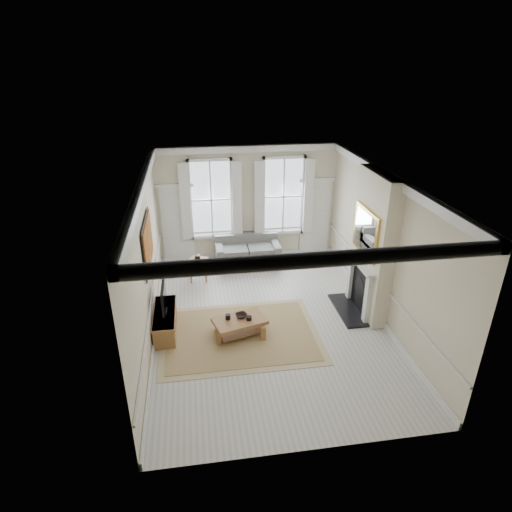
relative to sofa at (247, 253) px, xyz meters
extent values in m
plane|color=#B7B5AD|center=(0.08, -3.11, -0.36)|extent=(7.20, 7.20, 0.00)
plane|color=white|center=(0.08, -3.11, 3.04)|extent=(7.20, 7.20, 0.00)
plane|color=beige|center=(0.08, 0.49, 1.34)|extent=(5.20, 0.00, 5.20)
plane|color=beige|center=(-2.52, -3.11, 1.34)|extent=(0.00, 7.20, 7.20)
plane|color=beige|center=(2.68, -3.11, 1.34)|extent=(0.00, 7.20, 7.20)
cube|color=silver|center=(-1.97, 0.45, 0.79)|extent=(0.90, 0.08, 2.30)
cube|color=silver|center=(2.13, 0.45, 0.79)|extent=(0.90, 0.08, 2.30)
cube|color=#C67022|center=(-2.48, -2.81, 1.69)|extent=(0.05, 1.66, 1.06)
cube|color=beige|center=(2.51, -2.91, 1.34)|extent=(0.35, 1.70, 3.38)
cube|color=black|center=(2.08, -2.91, -0.33)|extent=(0.55, 1.50, 0.05)
cube|color=silver|center=(2.28, -3.46, 0.22)|extent=(0.10, 0.18, 1.15)
cube|color=silver|center=(2.28, -2.36, 0.22)|extent=(0.10, 0.18, 1.15)
cube|color=silver|center=(2.23, -2.91, 0.94)|extent=(0.20, 1.45, 0.06)
cube|color=black|center=(2.33, -2.91, 0.19)|extent=(0.02, 0.92, 1.00)
cube|color=#BA8F33|center=(2.29, -2.91, 1.69)|extent=(0.06, 1.26, 1.06)
cube|color=#60615E|center=(0.00, -0.06, -0.09)|extent=(1.85, 0.90, 0.42)
cube|color=#60615E|center=(0.00, 0.29, 0.28)|extent=(1.85, 0.20, 0.44)
cube|color=#60615E|center=(-0.82, -0.06, 0.16)|extent=(0.20, 0.90, 0.30)
cube|color=#60615E|center=(0.82, -0.06, 0.16)|extent=(0.20, 0.90, 0.30)
cylinder|color=brown|center=(-0.80, -0.39, -0.32)|extent=(0.06, 0.06, 0.08)
cylinder|color=brown|center=(0.80, 0.27, -0.32)|extent=(0.06, 0.06, 0.08)
cube|color=brown|center=(-1.46, -0.73, 0.20)|extent=(0.63, 0.63, 0.06)
cube|color=brown|center=(-1.66, -0.92, -0.09)|extent=(0.05, 0.05, 0.53)
cube|color=brown|center=(-1.27, -0.92, -0.09)|extent=(0.05, 0.05, 0.53)
cube|color=brown|center=(-1.66, -0.54, -0.09)|extent=(0.05, 0.05, 0.53)
cube|color=brown|center=(-1.27, -0.54, -0.09)|extent=(0.05, 0.05, 0.53)
cube|color=olive|center=(-0.64, -3.52, -0.35)|extent=(3.50, 2.60, 0.02)
cube|color=brown|center=(-0.64, -3.52, 0.02)|extent=(1.26, 0.93, 0.08)
cube|color=brown|center=(-1.10, -3.74, -0.19)|extent=(0.10, 0.10, 0.34)
cube|color=brown|center=(-0.18, -3.74, -0.19)|extent=(0.10, 0.10, 0.34)
cube|color=brown|center=(-1.10, -3.29, -0.19)|extent=(0.10, 0.10, 0.34)
cube|color=brown|center=(-0.18, -3.29, -0.19)|extent=(0.10, 0.10, 0.34)
cylinder|color=black|center=(-0.89, -3.47, 0.12)|extent=(0.11, 0.11, 0.11)
cylinder|color=black|center=(-0.44, -3.57, 0.10)|extent=(0.12, 0.12, 0.09)
imported|color=black|center=(-0.59, -3.42, 0.09)|extent=(0.31, 0.31, 0.06)
cube|color=brown|center=(-2.26, -3.11, -0.11)|extent=(0.46, 1.42, 0.51)
cube|color=black|center=(-2.24, -3.11, 0.16)|extent=(0.08, 0.30, 0.03)
cube|color=black|center=(-2.24, -3.11, 0.55)|extent=(0.05, 0.90, 0.55)
cube|color=black|center=(-2.21, -3.11, 0.55)|extent=(0.01, 0.83, 0.50)
camera|label=1|loc=(-1.46, -11.31, 5.28)|focal=30.00mm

